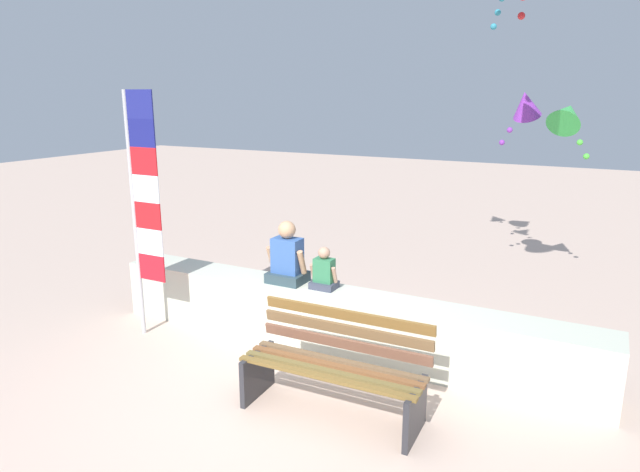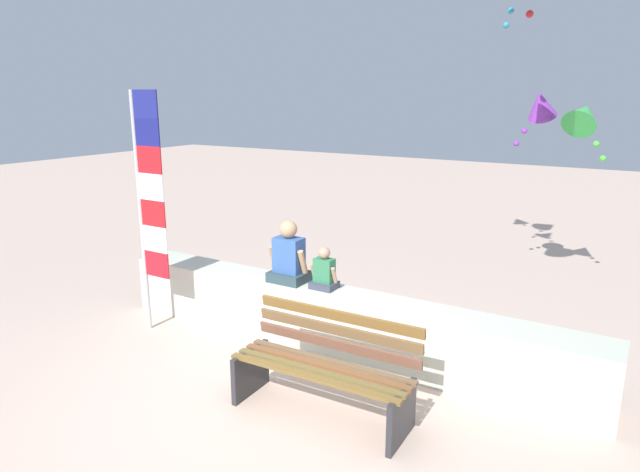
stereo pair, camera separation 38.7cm
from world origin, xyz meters
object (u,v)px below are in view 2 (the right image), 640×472
park_bench (325,368)px  person_adult (289,258)px  person_child (324,272)px  kite_green (583,116)px  kite_purple (540,105)px  flag_banner (148,197)px

park_bench → person_adult: size_ratio=2.32×
park_bench → person_child: 1.42m
person_adult → kite_green: kite_green is taller
kite_purple → flag_banner: bearing=-132.1°
park_bench → kite_purple: bearing=79.1°
park_bench → kite_green: (1.37, 4.27, 2.08)m
person_child → kite_purple: size_ratio=0.57×
flag_banner → kite_purple: 5.25m
person_adult → person_child: size_ratio=1.51×
person_adult → kite_purple: 4.07m
park_bench → kite_purple: kite_purple is taller
person_child → flag_banner: 2.18m
flag_banner → kite_purple: (3.45, 3.82, 0.99)m
kite_green → kite_purple: bearing=177.9°
park_bench → person_child: person_child is taller
person_adult → kite_purple: size_ratio=0.86×
person_child → person_adult: bearing=-180.0°
person_adult → flag_banner: 1.75m
person_child → flag_banner: size_ratio=0.17×
person_adult → kite_green: 4.30m
person_child → flag_banner: bearing=-160.2°
person_adult → person_child: 0.48m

